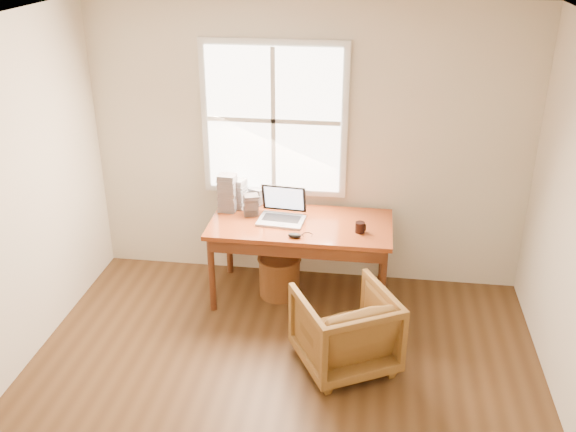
% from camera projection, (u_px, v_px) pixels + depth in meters
% --- Properties ---
extents(room_shell, '(4.04, 4.54, 2.64)m').
position_uv_depth(room_shell, '(265.00, 252.00, 3.94)').
color(room_shell, '#4D321A').
rests_on(room_shell, ground).
extents(desk, '(1.60, 0.80, 0.04)m').
position_uv_depth(desk, '(301.00, 224.00, 5.66)').
color(desk, brown).
rests_on(desk, room_shell).
extents(armchair, '(0.93, 0.94, 0.64)m').
position_uv_depth(armchair, '(345.00, 329.00, 4.91)').
color(armchair, brown).
rests_on(armchair, room_shell).
extents(wicker_stool, '(0.40, 0.40, 0.37)m').
position_uv_depth(wicker_stool, '(279.00, 276.00, 5.91)').
color(wicker_stool, brown).
rests_on(wicker_stool, room_shell).
extents(laptop, '(0.45, 0.47, 0.31)m').
position_uv_depth(laptop, '(281.00, 206.00, 5.59)').
color(laptop, '#A8A9AF').
rests_on(laptop, desk).
extents(mouse, '(0.12, 0.08, 0.04)m').
position_uv_depth(mouse, '(295.00, 235.00, 5.37)').
color(mouse, black).
rests_on(mouse, desk).
extents(coffee_mug, '(0.11, 0.11, 0.09)m').
position_uv_depth(coffee_mug, '(360.00, 227.00, 5.45)').
color(coffee_mug, black).
rests_on(coffee_mug, desk).
extents(cd_stack_a, '(0.17, 0.16, 0.28)m').
position_uv_depth(cd_stack_a, '(238.00, 194.00, 5.88)').
color(cd_stack_a, '#B7BCC4').
rests_on(cd_stack_a, desk).
extents(cd_stack_b, '(0.15, 0.14, 0.19)m').
position_uv_depth(cd_stack_b, '(251.00, 205.00, 5.75)').
color(cd_stack_b, '#222326').
rests_on(cd_stack_b, desk).
extents(cd_stack_c, '(0.17, 0.15, 0.35)m').
position_uv_depth(cd_stack_c, '(228.00, 193.00, 5.81)').
color(cd_stack_c, '#A4A4B2').
rests_on(cd_stack_c, desk).
extents(cd_stack_d, '(0.16, 0.15, 0.16)m').
position_uv_depth(cd_stack_d, '(257.00, 196.00, 5.99)').
color(cd_stack_d, '#B7BBC3').
rests_on(cd_stack_d, desk).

